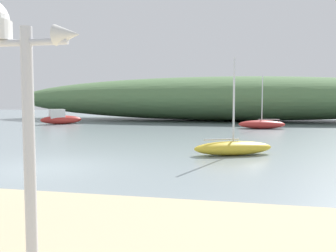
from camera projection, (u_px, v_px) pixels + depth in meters
ground_plane at (48, 168)px, 11.84m from camera, size 120.00×120.00×0.00m
distant_hill at (225, 99)px, 38.61m from camera, size 47.47×12.62×4.60m
mast_structure at (0, 52)px, 3.74m from camera, size 1.29×0.50×3.05m
sailboat_centre_water at (262, 124)px, 27.53m from camera, size 3.58×1.64×3.99m
sailboat_by_sandbar at (233, 147)px, 14.49m from camera, size 3.37×2.28×3.85m
motorboat_near_shore at (60, 118)px, 32.61m from camera, size 3.49×3.25×1.34m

